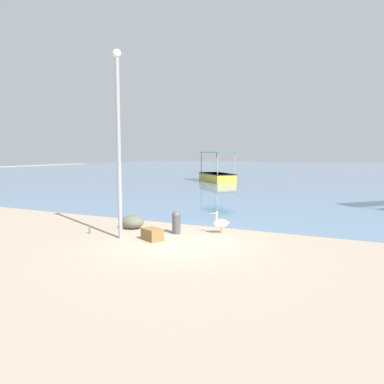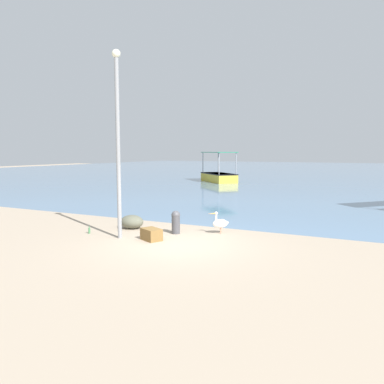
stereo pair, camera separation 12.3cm
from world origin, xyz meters
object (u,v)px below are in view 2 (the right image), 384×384
Objects in this scene: fishing_boat_outer at (219,176)px; mooring_bollard at (176,221)px; cargo_crate at (151,234)px; pelican at (220,223)px; glass_bottle at (89,231)px; net_pile at (132,222)px; lamp_post at (118,135)px.

mooring_bollard is at bearing -71.83° from fishing_boat_outer.
cargo_crate is (6.93, -23.12, -0.39)m from fishing_boat_outer.
fishing_boat_outer is 5.84× the size of pelican.
glass_bottle is at bearing -79.28° from fishing_boat_outer.
glass_bottle is at bearing -154.27° from mooring_bollard.
net_pile is at bearing -76.47° from fishing_boat_outer.
mooring_bollard is at bearing -152.98° from pelican.
glass_bottle is at bearing -153.83° from pelican.
fishing_boat_outer is 24.22m from lamp_post.
mooring_bollard reaches higher than pelican.
lamp_post is 3.45m from cargo_crate.
net_pile is at bearing 178.33° from mooring_bollard.
lamp_post is at bearing -3.99° from glass_bottle.
lamp_post reaches higher than cargo_crate.
lamp_post is 7.49× the size of mooring_bollard.
glass_bottle is (-2.54, -0.11, -0.09)m from cargo_crate.
lamp_post is (-2.77, -2.16, 3.08)m from pelican.
cargo_crate is (1.12, 0.21, -3.26)m from lamp_post.
net_pile is at bearing 142.51° from cargo_crate.
glass_bottle is (-1.42, 0.10, -3.35)m from lamp_post.
glass_bottle is (4.40, -23.23, -0.47)m from fishing_boat_outer.
net_pile is at bearing 58.55° from glass_bottle.
pelican is 2.96× the size of glass_bottle.
pelican is at bearing 49.66° from cargo_crate.
fishing_boat_outer reaches higher than mooring_bollard.
cargo_crate reaches higher than glass_bottle.
cargo_crate is 2.54m from glass_bottle.
mooring_bollard is 1.19× the size of cargo_crate.
fishing_boat_outer is 23.65m from glass_bottle.
lamp_post reaches higher than net_pile.
pelican is at bearing 37.88° from lamp_post.
pelican is at bearing 26.17° from glass_bottle.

